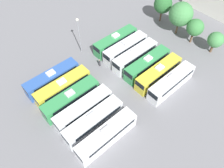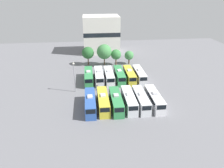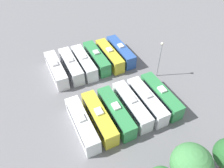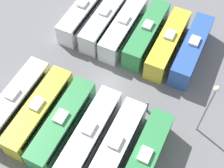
% 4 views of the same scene
% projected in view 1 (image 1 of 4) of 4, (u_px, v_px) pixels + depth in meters
% --- Properties ---
extents(ground_plane, '(123.52, 123.52, 0.00)m').
position_uv_depth(ground_plane, '(112.00, 85.00, 43.32)').
color(ground_plane, slate).
extents(bus_0, '(2.53, 11.03, 3.52)m').
position_uv_depth(bus_0, '(53.00, 78.00, 42.16)').
color(bus_0, '#2D56A8').
rests_on(bus_0, ground_plane).
extents(bus_1, '(2.53, 11.03, 3.52)m').
position_uv_depth(bus_1, '(63.00, 87.00, 40.81)').
color(bus_1, gold).
rests_on(bus_1, ground_plane).
extents(bus_2, '(2.53, 11.03, 3.52)m').
position_uv_depth(bus_2, '(71.00, 98.00, 39.15)').
color(bus_2, '#338C4C').
rests_on(bus_2, ground_plane).
extents(bus_3, '(2.53, 11.03, 3.52)m').
position_uv_depth(bus_3, '(84.00, 109.00, 37.74)').
color(bus_3, silver).
rests_on(bus_3, ground_plane).
extents(bus_4, '(2.53, 11.03, 3.52)m').
position_uv_depth(bus_4, '(94.00, 121.00, 36.24)').
color(bus_4, silver).
rests_on(bus_4, ground_plane).
extents(bus_5, '(2.53, 11.03, 3.52)m').
position_uv_depth(bus_5, '(107.00, 135.00, 34.61)').
color(bus_5, white).
rests_on(bus_5, ground_plane).
extents(bus_6, '(2.53, 11.03, 3.52)m').
position_uv_depth(bus_6, '(116.00, 41.00, 49.24)').
color(bus_6, '#338C4C').
rests_on(bus_6, ground_plane).
extents(bus_7, '(2.53, 11.03, 3.52)m').
position_uv_depth(bus_7, '(125.00, 48.00, 47.72)').
color(bus_7, silver).
rests_on(bus_7, ground_plane).
extents(bus_8, '(2.53, 11.03, 3.52)m').
position_uv_depth(bus_8, '(135.00, 56.00, 46.14)').
color(bus_8, silver).
rests_on(bus_8, ground_plane).
extents(bus_9, '(2.53, 11.03, 3.52)m').
position_uv_depth(bus_9, '(147.00, 64.00, 44.64)').
color(bus_9, '#338C4C').
rests_on(bus_9, ground_plane).
extents(bus_10, '(2.53, 11.03, 3.52)m').
position_uv_depth(bus_10, '(159.00, 73.00, 43.05)').
color(bus_10, gold).
rests_on(bus_10, ground_plane).
extents(bus_11, '(2.53, 11.03, 3.52)m').
position_uv_depth(bus_11, '(171.00, 82.00, 41.56)').
color(bus_11, silver).
rests_on(bus_11, ground_plane).
extents(worker_person, '(0.36, 0.36, 1.82)m').
position_uv_depth(worker_person, '(100.00, 63.00, 46.07)').
color(worker_person, '#333338').
rests_on(worker_person, ground_plane).
extents(light_pole, '(0.60, 0.60, 8.71)m').
position_uv_depth(light_pole, '(79.00, 31.00, 45.05)').
color(light_pole, gray).
rests_on(light_pole, ground_plane).
extents(tree_0, '(4.49, 4.49, 6.98)m').
position_uv_depth(tree_0, '(163.00, 4.00, 53.48)').
color(tree_0, brown).
rests_on(tree_0, ground_plane).
extents(tree_1, '(5.51, 5.51, 8.03)m').
position_uv_depth(tree_1, '(181.00, 14.00, 49.76)').
color(tree_1, brown).
rests_on(tree_1, ground_plane).
extents(tree_2, '(3.82, 3.82, 6.01)m').
position_uv_depth(tree_2, '(195.00, 28.00, 48.56)').
color(tree_2, brown).
rests_on(tree_2, ground_plane).
extents(tree_3, '(3.43, 3.43, 5.14)m').
position_uv_depth(tree_3, '(216.00, 40.00, 46.92)').
color(tree_3, brown).
rests_on(tree_3, ground_plane).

